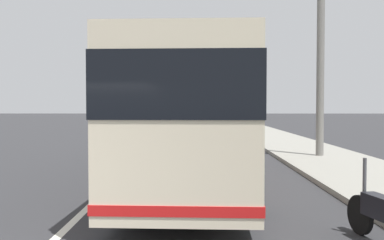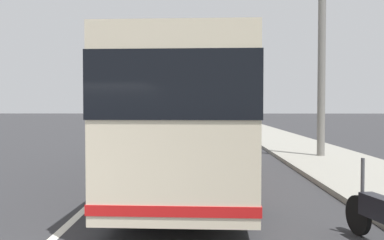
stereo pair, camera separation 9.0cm
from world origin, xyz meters
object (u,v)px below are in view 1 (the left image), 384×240
object	(u,v)px
car_far_distant	(187,132)
coach_bus	(194,112)
utility_pole	(320,59)
car_ahead_same_lane	(140,121)

from	to	relation	value
car_far_distant	coach_bus	bearing A→B (deg)	-173.71
coach_bus	utility_pole	distance (m)	7.35
utility_pole	car_ahead_same_lane	bearing A→B (deg)	24.76
car_far_distant	utility_pole	bearing A→B (deg)	-132.43
car_ahead_same_lane	car_far_distant	bearing A→B (deg)	18.59
coach_bus	car_ahead_same_lane	distance (m)	26.70
car_ahead_same_lane	utility_pole	xyz separation A→B (m)	(-21.19, -9.77, 3.22)
coach_bus	car_ahead_same_lane	xyz separation A→B (m)	(26.24, 4.82, -1.22)
car_far_distant	utility_pole	distance (m)	8.39
car_far_distant	utility_pole	xyz separation A→B (m)	(-5.66, -5.32, 3.18)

